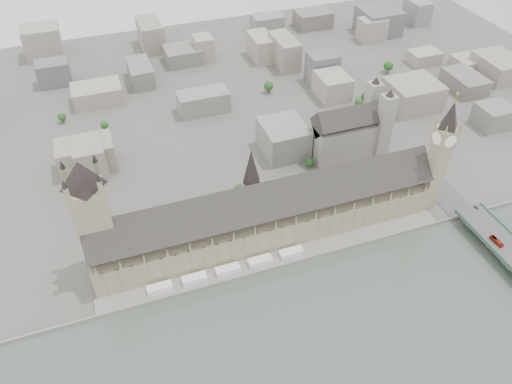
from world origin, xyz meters
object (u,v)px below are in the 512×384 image
object	(u,v)px
victoria_tower	(93,215)
westminster_abbey	(351,132)
red_bus_north	(497,241)
elizabeth_tower	(441,149)
car_approach	(477,207)
palace_of_westminster	(267,214)

from	to	relation	value
victoria_tower	westminster_abbey	distance (m)	244.79
westminster_abbey	red_bus_north	distance (m)	156.88
elizabeth_tower	car_approach	size ratio (longest dim) A/B	23.33
car_approach	palace_of_westminster	bearing A→B (deg)	150.92
palace_of_westminster	westminster_abbey	size ratio (longest dim) A/B	3.90
elizabeth_tower	westminster_abbey	xyz separation A→B (m)	(-27.08, 87.00, -33.01)
red_bus_north	car_approach	distance (m)	38.31
elizabeth_tower	victoria_tower	bearing A→B (deg)	176.04
westminster_abbey	red_bus_north	size ratio (longest dim) A/B	5.72
palace_of_westminster	victoria_tower	distance (m)	126.41
westminster_abbey	car_approach	bearing A→B (deg)	-63.53
victoria_tower	red_bus_north	world-z (taller)	victoria_tower
car_approach	elizabeth_tower	bearing A→B (deg)	121.96
westminster_abbey	red_bus_north	xyz separation A→B (m)	(45.26, -149.63, -13.17)
victoria_tower	elizabeth_tower	bearing A→B (deg)	-3.96
westminster_abbey	car_approach	size ratio (longest dim) A/B	14.76
palace_of_westminster	westminster_abbey	distance (m)	134.09
elizabeth_tower	car_approach	distance (m)	61.23
palace_of_westminster	elizabeth_tower	distance (m)	142.94
elizabeth_tower	westminster_abbey	world-z (taller)	elizabeth_tower
victoria_tower	westminster_abbey	xyz separation A→B (m)	(232.92, 69.00, -30.12)
palace_of_westminster	red_bus_north	xyz separation A→B (m)	(156.18, -74.33, -10.80)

